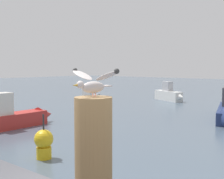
% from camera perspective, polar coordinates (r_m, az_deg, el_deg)
% --- Properties ---
extents(mooring_post, '(0.33, 0.33, 1.05)m').
position_cam_1_polar(mooring_post, '(2.72, -3.48, -12.53)').
color(mooring_post, brown).
rests_on(mooring_post, harbor_quay).
extents(seagull, '(0.63, 0.39, 0.25)m').
position_cam_1_polar(seagull, '(2.60, -3.61, 1.34)').
color(seagull, '#C67260').
rests_on(seagull, mooring_post).
extents(boat_grey, '(2.08, 3.34, 1.26)m').
position_cam_1_polar(boat_grey, '(21.71, -4.07, -1.65)').
color(boat_grey, gray).
rests_on(boat_grey, ground_plane).
extents(boat_red, '(0.99, 3.75, 1.64)m').
position_cam_1_polar(boat_red, '(14.31, -17.22, -4.87)').
color(boat_red, '#B72D28').
rests_on(boat_red, ground_plane).
extents(boat_white, '(3.25, 1.96, 1.50)m').
position_cam_1_polar(boat_white, '(24.23, 10.72, -0.92)').
color(boat_white, silver).
rests_on(boat_white, ground_plane).
extents(channel_buoy, '(0.56, 0.56, 1.33)m').
position_cam_1_polar(channel_buoy, '(9.29, -12.65, -9.71)').
color(channel_buoy, yellow).
rests_on(channel_buoy, ground_plane).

